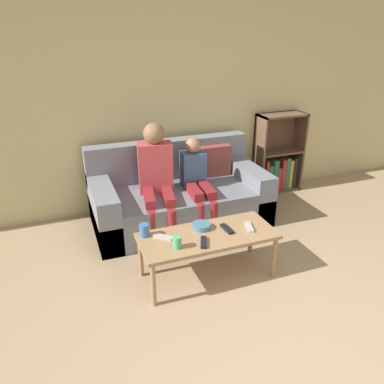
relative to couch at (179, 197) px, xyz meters
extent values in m
plane|color=tan|center=(0.11, -2.30, -0.28)|extent=(22.00, 22.00, 0.00)
cube|color=beige|center=(0.11, 0.54, 1.02)|extent=(12.00, 0.06, 2.60)
cube|color=gray|center=(-0.01, -0.05, -0.12)|extent=(1.87, 0.94, 0.31)
cube|color=slate|center=(-0.01, -0.14, 0.08)|extent=(1.43, 0.76, 0.10)
cube|color=gray|center=(-0.01, 0.33, 0.35)|extent=(1.87, 0.18, 0.44)
cube|color=gray|center=(-0.83, -0.05, 0.01)|extent=(0.22, 0.94, 0.57)
cube|color=gray|center=(0.82, -0.05, 0.01)|extent=(0.22, 0.94, 0.57)
cube|color=#93423D|center=(0.51, 0.18, 0.31)|extent=(0.36, 0.12, 0.36)
cube|color=brown|center=(1.20, 0.36, 0.23)|extent=(0.02, 0.28, 1.02)
cube|color=brown|center=(1.79, 0.36, 0.23)|extent=(0.02, 0.28, 1.02)
cube|color=brown|center=(1.50, 0.49, 0.23)|extent=(0.61, 0.02, 1.02)
cube|color=brown|center=(1.50, 0.36, -0.26)|extent=(0.61, 0.28, 0.02)
cube|color=brown|center=(1.50, 0.36, 0.25)|extent=(0.56, 0.28, 0.02)
cube|color=brown|center=(1.50, 0.36, 0.73)|extent=(0.61, 0.28, 0.02)
cube|color=#2D7A4C|center=(1.24, 0.36, -0.11)|extent=(0.05, 0.23, 0.28)
cube|color=red|center=(1.29, 0.35, -0.04)|extent=(0.04, 0.19, 0.43)
cube|color=#2D7A4C|center=(1.34, 0.35, -0.07)|extent=(0.06, 0.21, 0.36)
cube|color=#2D7A4C|center=(1.41, 0.35, -0.04)|extent=(0.06, 0.22, 0.42)
cube|color=red|center=(1.48, 0.35, -0.10)|extent=(0.05, 0.20, 0.31)
cube|color=red|center=(1.53, 0.35, -0.05)|extent=(0.05, 0.21, 0.41)
cube|color=#2D7A4C|center=(1.60, 0.35, -0.04)|extent=(0.06, 0.19, 0.43)
cube|color=gold|center=(1.66, 0.35, -0.06)|extent=(0.05, 0.16, 0.39)
cube|color=#232328|center=(1.72, 0.35, -0.05)|extent=(0.05, 0.18, 0.41)
cylinder|color=#A87F56|center=(-0.65, -1.28, -0.08)|extent=(0.04, 0.04, 0.39)
cylinder|color=#A87F56|center=(0.43, -1.28, -0.08)|extent=(0.04, 0.04, 0.39)
cylinder|color=#A87F56|center=(-0.65, -0.87, -0.08)|extent=(0.04, 0.04, 0.39)
cylinder|color=#A87F56|center=(0.43, -0.87, -0.08)|extent=(0.04, 0.04, 0.39)
cube|color=#A87F56|center=(-0.11, -1.07, 0.12)|extent=(1.16, 0.49, 0.03)
cylinder|color=maroon|center=(-0.44, -0.48, -0.07)|extent=(0.10, 0.10, 0.41)
cylinder|color=maroon|center=(-0.25, -0.51, -0.07)|extent=(0.10, 0.10, 0.41)
cube|color=maroon|center=(-0.40, -0.24, 0.17)|extent=(0.17, 0.43, 0.09)
cube|color=maroon|center=(-0.21, -0.27, 0.17)|extent=(0.17, 0.43, 0.09)
cube|color=#C6474C|center=(-0.26, -0.01, 0.39)|extent=(0.38, 0.26, 0.53)
sphere|color=#936B4C|center=(-0.26, -0.01, 0.75)|extent=(0.22, 0.22, 0.22)
cylinder|color=maroon|center=(0.06, -0.49, -0.07)|extent=(0.10, 0.10, 0.41)
cylinder|color=maroon|center=(0.20, -0.50, -0.07)|extent=(0.10, 0.10, 0.41)
cube|color=maroon|center=(0.08, -0.24, 0.17)|extent=(0.13, 0.43, 0.09)
cube|color=maroon|center=(0.21, -0.25, 0.17)|extent=(0.13, 0.43, 0.09)
cube|color=#476693|center=(0.16, 0.00, 0.32)|extent=(0.27, 0.22, 0.38)
sphere|color=#A87A5B|center=(0.16, 0.00, 0.58)|extent=(0.17, 0.17, 0.17)
cylinder|color=#3D70B2|center=(-0.62, -0.91, 0.19)|extent=(0.08, 0.08, 0.11)
cylinder|color=#4CB77A|center=(-0.42, -1.18, 0.19)|extent=(0.07, 0.07, 0.10)
cube|color=black|center=(0.07, -1.06, 0.15)|extent=(0.06, 0.17, 0.02)
cube|color=#B7B7BC|center=(-0.48, -1.00, 0.15)|extent=(0.16, 0.15, 0.02)
cube|color=black|center=(-0.20, -1.19, 0.15)|extent=(0.11, 0.18, 0.02)
cube|color=#B7B7BC|center=(0.26, -1.10, 0.15)|extent=(0.09, 0.18, 0.02)
cylinder|color=teal|center=(-0.12, -0.96, 0.16)|extent=(0.16, 0.16, 0.05)
camera|label=1|loc=(-1.20, -3.57, 1.74)|focal=35.00mm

